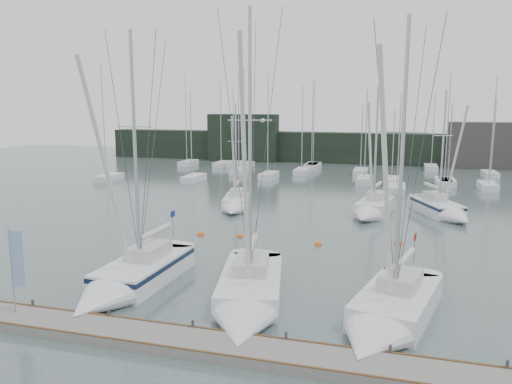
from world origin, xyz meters
TOP-DOWN VIEW (x-y plane):
  - ground at (0.00, 0.00)m, footprint 160.00×160.00m
  - dock at (0.00, -5.00)m, footprint 24.00×2.00m
  - far_treeline at (0.00, 62.00)m, footprint 90.00×4.00m
  - far_building_left at (-20.00, 60.00)m, footprint 12.00×3.00m
  - far_building_right at (18.00, 60.00)m, footprint 10.00×3.00m
  - mast_forest at (-1.34, 44.25)m, footprint 56.01×26.83m
  - sailboat_near_left at (-7.26, -0.39)m, footprint 3.20×9.99m
  - sailboat_near_center at (-0.54, -1.02)m, footprint 5.03×10.61m
  - sailboat_near_right at (5.77, -1.28)m, footprint 4.91×9.37m
  - sailboat_mid_b at (-8.35, 20.59)m, footprint 3.71×7.62m
  - sailboat_mid_c at (3.85, 21.04)m, footprint 3.67×7.70m
  - sailboat_mid_d at (9.99, 22.72)m, footprint 5.47×8.54m
  - buoy_a at (-4.96, 11.65)m, footprint 0.49×0.49m
  - buoy_b at (6.21, 12.87)m, footprint 0.57×0.57m
  - buoy_c at (-7.95, 11.32)m, footprint 0.57×0.57m
  - dock_banner at (-10.08, -4.79)m, footprint 0.55×0.27m
  - seagull at (-0.66, 2.09)m, footprint 0.95×0.47m
  - buoy_d at (0.88, 11.07)m, footprint 0.52×0.52m

SIDE VIEW (x-z plane):
  - ground at x=0.00m, z-range 0.00..0.00m
  - buoy_a at x=-4.96m, z-range -0.24..0.24m
  - buoy_b at x=6.21m, z-range -0.28..0.28m
  - buoy_c at x=-7.95m, z-range -0.28..0.28m
  - buoy_d at x=0.88m, z-range -0.26..0.26m
  - dock at x=0.00m, z-range 0.00..0.40m
  - mast_forest at x=-1.34m, z-range -6.91..7.90m
  - sailboat_mid_b at x=-8.35m, z-range -4.72..5.72m
  - sailboat_near_center at x=-0.54m, z-range -7.02..8.07m
  - sailboat_near_right at x=5.77m, z-range -6.59..7.69m
  - sailboat_mid_d at x=9.99m, z-range -5.25..6.40m
  - sailboat_mid_c at x=3.85m, z-range -5.38..6.56m
  - sailboat_near_left at x=-7.26m, z-range -6.56..7.76m
  - far_treeline at x=0.00m, z-range 0.00..5.00m
  - dock_banner at x=-10.08m, z-range 0.75..4.60m
  - far_building_right at x=18.00m, z-range 0.00..7.00m
  - far_building_left at x=-20.00m, z-range 0.00..8.00m
  - seagull at x=-0.66m, z-range 8.71..8.90m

